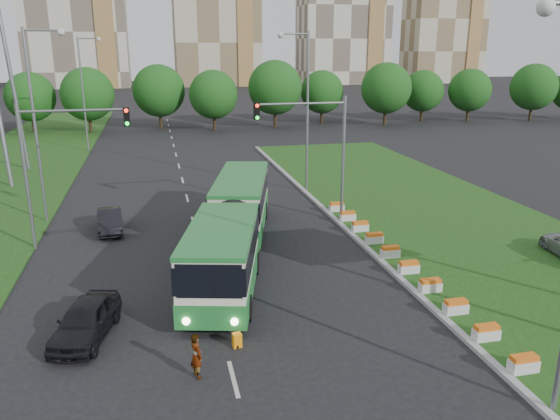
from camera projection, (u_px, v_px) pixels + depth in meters
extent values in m
plane|color=black|center=(280.00, 296.00, 24.75)|extent=(360.00, 360.00, 0.00)
cube|color=#194212|center=(449.00, 222.00, 35.01)|extent=(14.00, 60.00, 0.15)
cube|color=#9C9C9C|center=(346.00, 230.00, 33.50)|extent=(0.30, 60.00, 0.18)
cylinder|color=gray|center=(343.00, 161.00, 34.34)|extent=(0.20, 0.20, 8.00)
cylinder|color=gray|center=(302.00, 104.00, 32.72)|extent=(5.50, 0.14, 0.14)
cube|color=black|center=(257.00, 111.00, 32.24)|extent=(0.32, 0.32, 1.00)
cylinder|color=gray|center=(26.00, 179.00, 29.43)|extent=(0.20, 0.20, 8.00)
cylinder|color=gray|center=(73.00, 111.00, 29.01)|extent=(5.50, 0.14, 0.14)
cube|color=black|center=(127.00, 117.00, 29.71)|extent=(0.32, 0.32, 1.00)
cube|color=beige|center=(344.00, 6.00, 170.10)|extent=(27.00, 15.00, 47.00)
cube|color=#BDB298|center=(444.00, 20.00, 178.65)|extent=(24.00, 14.00, 40.00)
cube|color=silver|center=(247.00, 258.00, 24.09)|extent=(2.71, 7.48, 2.93)
cube|color=silver|center=(220.00, 201.00, 33.05)|extent=(2.71, 9.10, 2.93)
cylinder|color=black|center=(232.00, 228.00, 28.21)|extent=(2.71, 1.35, 2.71)
cube|color=#217632|center=(247.00, 278.00, 24.37)|extent=(2.80, 7.53, 1.03)
cube|color=#217632|center=(221.00, 216.00, 33.33)|extent=(2.80, 9.16, 1.03)
cube|color=black|center=(246.00, 247.00, 23.95)|extent=(2.80, 7.53, 1.14)
cube|color=black|center=(220.00, 193.00, 32.91)|extent=(2.80, 9.16, 1.14)
imported|color=black|center=(86.00, 320.00, 20.94)|extent=(2.78, 4.65, 1.48)
imported|color=black|center=(110.00, 221.00, 33.33)|extent=(1.73, 4.16, 1.34)
imported|color=gray|center=(196.00, 356.00, 18.40)|extent=(0.58, 0.69, 1.62)
cube|color=orange|center=(237.00, 340.00, 20.40)|extent=(0.32, 0.28, 0.56)
cylinder|color=black|center=(238.00, 347.00, 20.33)|extent=(0.04, 0.13, 0.13)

